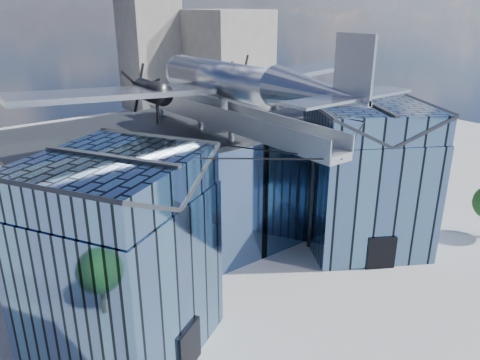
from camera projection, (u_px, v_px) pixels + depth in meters
ground_plane at (257, 279)px, 34.24m from camera, size 120.00×120.00×0.00m
museum at (210, 186)px, 36.60m from camera, size 32.88×24.50×17.60m
bg_towers at (49, 68)px, 69.04m from camera, size 77.00×24.50×26.00m
tree_side_e at (426, 138)px, 56.75m from camera, size 4.28×4.28×5.43m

